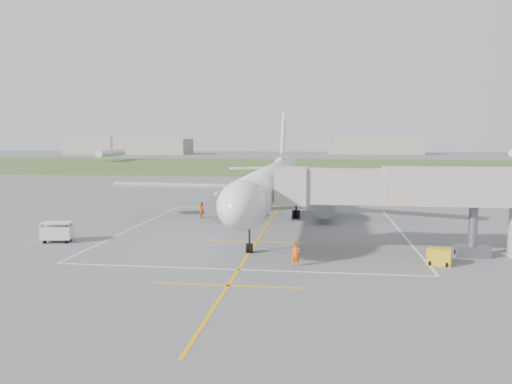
# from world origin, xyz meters

# --- Properties ---
(ground) EXTENTS (700.00, 700.00, 0.00)m
(ground) POSITION_xyz_m (0.00, 0.00, 0.00)
(ground) COLOR #565759
(ground) RESTS_ON ground
(grass_strip) EXTENTS (700.00, 120.00, 0.02)m
(grass_strip) POSITION_xyz_m (0.00, 130.00, 0.01)
(grass_strip) COLOR #405625
(grass_strip) RESTS_ON ground
(apron_markings) EXTENTS (28.20, 60.00, 0.01)m
(apron_markings) POSITION_xyz_m (0.00, -5.82, 0.01)
(apron_markings) COLOR orange
(apron_markings) RESTS_ON ground
(airliner) EXTENTS (38.93, 46.75, 13.52)m
(airliner) POSITION_xyz_m (-0.00, 0.75, 4.39)
(airliner) COLOR silver
(airliner) RESTS_ON ground
(jet_bridge) EXTENTS (23.40, 5.00, 7.20)m
(jet_bridge) POSITION_xyz_m (15.72, -13.50, 4.74)
(jet_bridge) COLOR gray
(jet_bridge) RESTS_ON ground
(gpu_unit) EXTENTS (1.97, 1.62, 1.29)m
(gpu_unit) POSITION_xyz_m (14.74, -16.66, 0.63)
(gpu_unit) COLOR gold
(gpu_unit) RESTS_ON ground
(baggage_cart) EXTENTS (2.91, 2.04, 1.86)m
(baggage_cart) POSITION_xyz_m (-18.16, -12.53, 0.95)
(baggage_cart) COLOR silver
(baggage_cart) RESTS_ON ground
(ramp_worker_nose) EXTENTS (0.69, 0.48, 1.82)m
(ramp_worker_nose) POSITION_xyz_m (4.07, -18.46, 0.91)
(ramp_worker_nose) COLOR #FC5907
(ramp_worker_nose) RESTS_ON ground
(ramp_worker_wing) EXTENTS (1.08, 1.15, 1.88)m
(ramp_worker_wing) POSITION_xyz_m (-8.39, 3.38, 0.94)
(ramp_worker_wing) COLOR #DA5706
(ramp_worker_wing) RESTS_ON ground
(distant_hangars) EXTENTS (345.00, 49.00, 12.00)m
(distant_hangars) POSITION_xyz_m (-16.15, 265.19, 5.17)
(distant_hangars) COLOR gray
(distant_hangars) RESTS_ON ground
(distant_aircraft) EXTENTS (209.93, 49.99, 8.85)m
(distant_aircraft) POSITION_xyz_m (7.88, 171.59, 3.59)
(distant_aircraft) COLOR silver
(distant_aircraft) RESTS_ON ground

